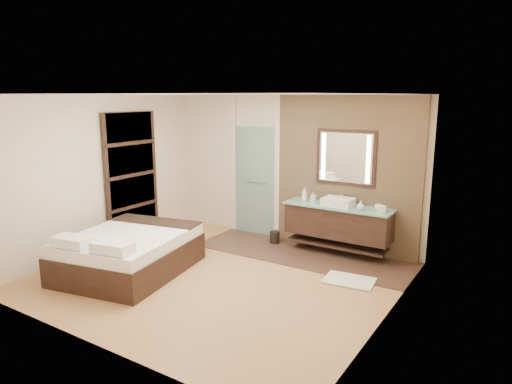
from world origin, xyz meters
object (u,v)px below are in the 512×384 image
Objects in this scene: vanity at (338,222)px; bed at (129,252)px; mirror_unit at (346,158)px; waste_bin at (275,237)px.

vanity is 3.46m from bed.
vanity is 1.75× the size of mirror_unit.
mirror_unit is 1.97m from waste_bin.
vanity is at bearing 3.24° from waste_bin.
mirror_unit is 4.59× the size of waste_bin.
mirror_unit is 3.86m from bed.
bed is at bearing -131.42° from mirror_unit.
mirror_unit is at bearing 90.00° from vanity.
mirror_unit is at bearing 37.75° from bed.
waste_bin is (-1.20, -0.07, -0.46)m from vanity.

